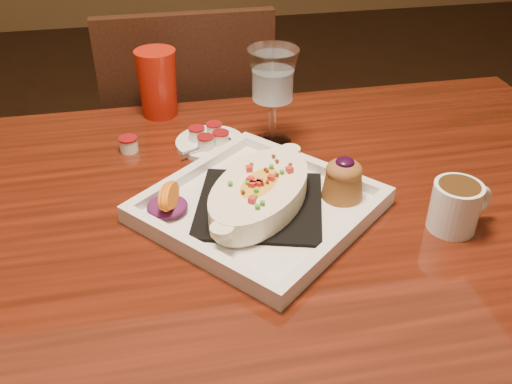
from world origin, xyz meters
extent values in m
cube|color=#601B0D|center=(0.00, 0.00, 0.73)|extent=(1.50, 0.90, 0.04)
cylinder|color=black|center=(0.67, 0.37, 0.35)|extent=(0.07, 0.07, 0.71)
cube|color=black|center=(0.00, 0.70, 0.45)|extent=(0.42, 0.42, 0.04)
cylinder|color=black|center=(0.17, 0.87, 0.23)|extent=(0.04, 0.04, 0.45)
cylinder|color=black|center=(-0.17, 0.87, 0.23)|extent=(0.04, 0.04, 0.45)
cylinder|color=black|center=(0.17, 0.53, 0.23)|extent=(0.04, 0.04, 0.45)
cylinder|color=black|center=(-0.17, 0.53, 0.23)|extent=(0.04, 0.04, 0.45)
cube|color=black|center=(0.00, 0.51, 0.70)|extent=(0.40, 0.03, 0.46)
cube|color=white|center=(0.06, 0.01, 0.76)|extent=(0.45, 0.45, 0.01)
cube|color=black|center=(0.06, 0.01, 0.77)|extent=(0.24, 0.24, 0.01)
ellipsoid|color=yellow|center=(0.06, 0.01, 0.79)|extent=(0.21, 0.23, 0.04)
ellipsoid|color=#551347|center=(-0.08, 0.02, 0.77)|extent=(0.07, 0.07, 0.02)
cone|color=brown|center=(0.20, 0.01, 0.79)|extent=(0.07, 0.07, 0.05)
ellipsoid|color=brown|center=(0.20, 0.01, 0.81)|extent=(0.06, 0.06, 0.03)
ellipsoid|color=black|center=(0.20, 0.01, 0.83)|extent=(0.03, 0.03, 0.01)
cylinder|color=white|center=(0.35, -0.09, 0.79)|extent=(0.07, 0.07, 0.08)
cylinder|color=#38230F|center=(0.35, -0.09, 0.82)|extent=(0.06, 0.06, 0.02)
torus|color=white|center=(0.39, -0.08, 0.79)|extent=(0.06, 0.02, 0.06)
cylinder|color=silver|center=(0.13, 0.22, 0.75)|extent=(0.08, 0.08, 0.01)
cylinder|color=silver|center=(0.13, 0.22, 0.80)|extent=(0.01, 0.01, 0.09)
cone|color=silver|center=(0.13, 0.22, 0.89)|extent=(0.09, 0.09, 0.10)
cylinder|color=white|center=(0.02, 0.24, 0.75)|extent=(0.13, 0.13, 0.01)
cylinder|color=white|center=(-0.01, 0.25, 0.77)|extent=(0.03, 0.03, 0.02)
cylinder|color=maroon|center=(-0.01, 0.25, 0.78)|extent=(0.03, 0.03, 0.00)
cylinder|color=white|center=(0.03, 0.27, 0.77)|extent=(0.03, 0.03, 0.02)
cylinder|color=maroon|center=(0.03, 0.27, 0.78)|extent=(0.03, 0.03, 0.00)
cylinder|color=white|center=(0.03, 0.23, 0.77)|extent=(0.03, 0.03, 0.02)
cylinder|color=maroon|center=(0.03, 0.23, 0.78)|extent=(0.03, 0.03, 0.00)
cylinder|color=white|center=(0.00, 0.22, 0.77)|extent=(0.03, 0.03, 0.02)
cylinder|color=maroon|center=(0.00, 0.22, 0.78)|extent=(0.03, 0.03, 0.00)
cylinder|color=white|center=(-0.14, 0.25, 0.76)|extent=(0.03, 0.03, 0.03)
cylinder|color=maroon|center=(-0.14, 0.25, 0.78)|extent=(0.04, 0.04, 0.00)
cone|color=#B31D0C|center=(-0.07, 0.40, 0.82)|extent=(0.08, 0.08, 0.14)
camera|label=1|loc=(-0.09, -0.73, 1.29)|focal=40.00mm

